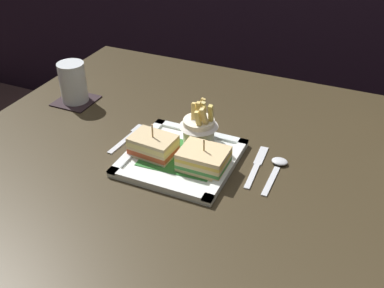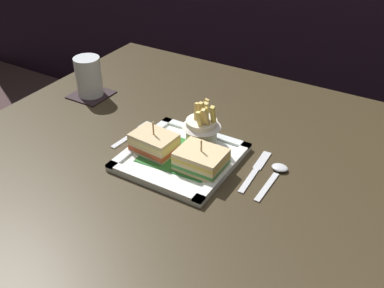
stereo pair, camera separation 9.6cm
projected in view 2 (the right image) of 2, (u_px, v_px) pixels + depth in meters
name	position (u px, v px, depth m)	size (l,w,h in m)	color
dining_table	(202.00, 201.00, 1.05)	(1.12, 0.94, 0.74)	#382E1C
square_plate	(181.00, 157.00, 0.98)	(0.23, 0.23, 0.02)	white
sandwich_half_left	(154.00, 143.00, 0.98)	(0.10, 0.07, 0.08)	#D4B18B
sandwich_half_right	(201.00, 160.00, 0.93)	(0.10, 0.08, 0.07)	#E4C387
fries_cup	(202.00, 127.00, 0.99)	(0.09, 0.09, 0.11)	white
drink_coaster	(91.00, 95.00, 1.23)	(0.10, 0.10, 0.00)	black
water_glass	(89.00, 79.00, 1.20)	(0.07, 0.07, 0.11)	silver
fork	(135.00, 133.00, 1.07)	(0.03, 0.14, 0.00)	silver
knife	(256.00, 169.00, 0.95)	(0.02, 0.16, 0.00)	silver
spoon	(276.00, 173.00, 0.93)	(0.04, 0.13, 0.01)	silver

